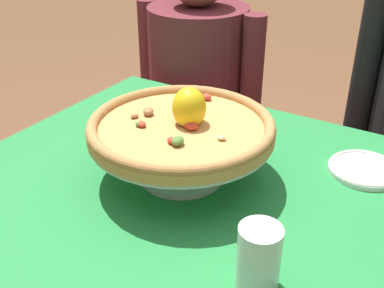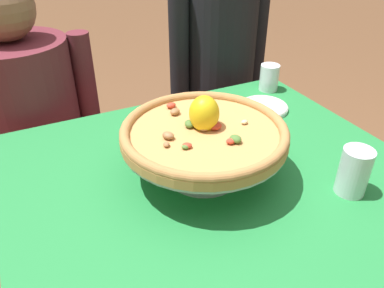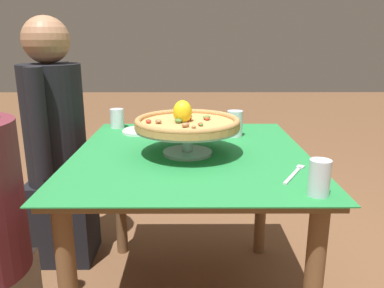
{
  "view_description": "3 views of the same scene",
  "coord_description": "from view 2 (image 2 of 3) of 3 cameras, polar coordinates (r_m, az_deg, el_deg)",
  "views": [
    {
      "loc": [
        0.47,
        -0.75,
        1.31
      ],
      "look_at": [
        0.02,
        -0.02,
        0.83
      ],
      "focal_mm": 43.92,
      "sensor_mm": 36.0,
      "label": 1
    },
    {
      "loc": [
        -0.4,
        -0.69,
        1.32
      ],
      "look_at": [
        -0.07,
        -0.0,
        0.83
      ],
      "focal_mm": 35.64,
      "sensor_mm": 36.0,
      "label": 2
    },
    {
      "loc": [
        -1.48,
        0.0,
        1.16
      ],
      "look_at": [
        -0.06,
        -0.0,
        0.77
      ],
      "focal_mm": 35.81,
      "sensor_mm": 36.0,
      "label": 3
    }
  ],
  "objects": [
    {
      "name": "pizza",
      "position": [
        0.92,
        1.82,
        1.95
      ],
      "size": [
        0.41,
        0.41,
        0.1
      ],
      "color": "tan",
      "rests_on": "pizza_stand"
    },
    {
      "name": "water_glass_front_right",
      "position": [
        0.99,
        22.98,
        -4.18
      ],
      "size": [
        0.07,
        0.07,
        0.12
      ],
      "color": "silver",
      "rests_on": "dining_table"
    },
    {
      "name": "pizza_stand",
      "position": [
        0.95,
        1.78,
        -0.81
      ],
      "size": [
        0.4,
        0.4,
        0.11
      ],
      "color": "#B7B7C1",
      "rests_on": "dining_table"
    },
    {
      "name": "side_plate",
      "position": [
        1.33,
        10.65,
        5.47
      ],
      "size": [
        0.16,
        0.16,
        0.02
      ],
      "color": "white",
      "rests_on": "dining_table"
    },
    {
      "name": "diner_right",
      "position": [
        1.74,
        3.93,
        8.2
      ],
      "size": [
        0.46,
        0.32,
        1.26
      ],
      "color": "black",
      "rests_on": "ground"
    },
    {
      "name": "dining_table",
      "position": [
        1.07,
        3.3,
        -9.31
      ],
      "size": [
        1.05,
        0.93,
        0.72
      ],
      "color": "brown",
      "rests_on": "ground"
    },
    {
      "name": "water_glass_back_right",
      "position": [
        1.46,
        11.45,
        9.47
      ],
      "size": [
        0.07,
        0.07,
        0.1
      ],
      "color": "white",
      "rests_on": "dining_table"
    },
    {
      "name": "diner_left",
      "position": [
        1.58,
        -22.6,
        1.26
      ],
      "size": [
        0.53,
        0.37,
        1.14
      ],
      "color": "gray",
      "rests_on": "ground"
    }
  ]
}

